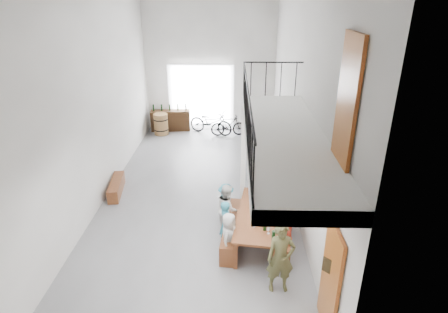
{
  "coord_description": "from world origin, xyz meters",
  "views": [
    {
      "loc": [
        1.02,
        -9.95,
        5.56
      ],
      "look_at": [
        0.77,
        -0.5,
        1.43
      ],
      "focal_mm": 30.0,
      "sensor_mm": 36.0,
      "label": 1
    }
  ],
  "objects_px": {
    "bench_inner": "(233,230)",
    "oak_barrel": "(161,124)",
    "bicycle_near": "(211,122)",
    "side_bench": "(116,187)",
    "serving_counter": "(170,120)",
    "host_standing": "(281,258)",
    "tasting_table": "(259,216)"
  },
  "relations": [
    {
      "from": "host_standing",
      "to": "side_bench",
      "type": "bearing_deg",
      "value": 133.31
    },
    {
      "from": "serving_counter",
      "to": "host_standing",
      "type": "bearing_deg",
      "value": -74.74
    },
    {
      "from": "bench_inner",
      "to": "serving_counter",
      "type": "relative_size",
      "value": 1.29
    },
    {
      "from": "side_bench",
      "to": "oak_barrel",
      "type": "relative_size",
      "value": 1.58
    },
    {
      "from": "serving_counter",
      "to": "bicycle_near",
      "type": "distance_m",
      "value": 1.85
    },
    {
      "from": "tasting_table",
      "to": "side_bench",
      "type": "distance_m",
      "value": 4.78
    },
    {
      "from": "bicycle_near",
      "to": "side_bench",
      "type": "bearing_deg",
      "value": 176.96
    },
    {
      "from": "tasting_table",
      "to": "side_bench",
      "type": "height_order",
      "value": "tasting_table"
    },
    {
      "from": "oak_barrel",
      "to": "host_standing",
      "type": "height_order",
      "value": "host_standing"
    },
    {
      "from": "side_bench",
      "to": "host_standing",
      "type": "bearing_deg",
      "value": -41.09
    },
    {
      "from": "bicycle_near",
      "to": "tasting_table",
      "type": "bearing_deg",
      "value": -145.47
    },
    {
      "from": "bench_inner",
      "to": "oak_barrel",
      "type": "distance_m",
      "value": 8.02
    },
    {
      "from": "tasting_table",
      "to": "host_standing",
      "type": "xyz_separation_m",
      "value": [
        0.32,
        -1.6,
        0.07
      ]
    },
    {
      "from": "oak_barrel",
      "to": "bicycle_near",
      "type": "bearing_deg",
      "value": 3.26
    },
    {
      "from": "side_bench",
      "to": "host_standing",
      "type": "distance_m",
      "value": 5.97
    },
    {
      "from": "oak_barrel",
      "to": "host_standing",
      "type": "xyz_separation_m",
      "value": [
        4.05,
        -9.09,
        0.32
      ]
    },
    {
      "from": "side_bench",
      "to": "serving_counter",
      "type": "distance_m",
      "value": 5.77
    },
    {
      "from": "bench_inner",
      "to": "serving_counter",
      "type": "distance_m",
      "value": 8.41
    },
    {
      "from": "bench_inner",
      "to": "side_bench",
      "type": "height_order",
      "value": "bench_inner"
    },
    {
      "from": "side_bench",
      "to": "oak_barrel",
      "type": "bearing_deg",
      "value": 85.28
    },
    {
      "from": "side_bench",
      "to": "bicycle_near",
      "type": "distance_m",
      "value": 5.9
    },
    {
      "from": "oak_barrel",
      "to": "side_bench",
      "type": "bearing_deg",
      "value": -94.72
    },
    {
      "from": "tasting_table",
      "to": "bicycle_near",
      "type": "bearing_deg",
      "value": 109.62
    },
    {
      "from": "serving_counter",
      "to": "bicycle_near",
      "type": "relative_size",
      "value": 0.86
    },
    {
      "from": "host_standing",
      "to": "bicycle_near",
      "type": "distance_m",
      "value": 9.41
    },
    {
      "from": "oak_barrel",
      "to": "tasting_table",
      "type": "bearing_deg",
      "value": -63.56
    },
    {
      "from": "oak_barrel",
      "to": "serving_counter",
      "type": "bearing_deg",
      "value": 58.84
    },
    {
      "from": "oak_barrel",
      "to": "bicycle_near",
      "type": "height_order",
      "value": "bicycle_near"
    },
    {
      "from": "bench_inner",
      "to": "bicycle_near",
      "type": "xyz_separation_m",
      "value": [
        -0.97,
        7.52,
        0.26
      ]
    },
    {
      "from": "serving_counter",
      "to": "oak_barrel",
      "type": "bearing_deg",
      "value": -127.08
    },
    {
      "from": "oak_barrel",
      "to": "serving_counter",
      "type": "relative_size",
      "value": 0.53
    },
    {
      "from": "tasting_table",
      "to": "bicycle_near",
      "type": "relative_size",
      "value": 1.32
    }
  ]
}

